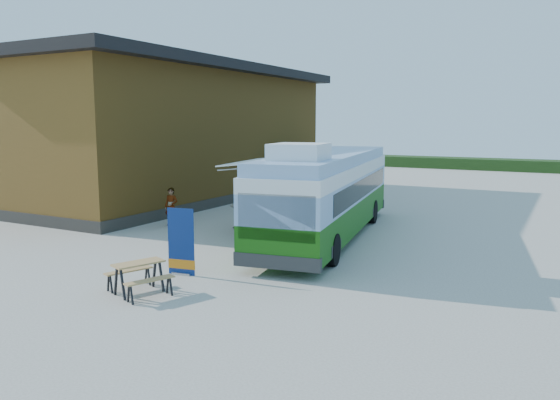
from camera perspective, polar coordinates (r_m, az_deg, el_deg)
The scene contains 10 objects.
ground at distance 18.35m, azimuth -4.04°, elevation -5.60°, with size 100.00×100.00×0.00m, color #BCB7AD.
barn at distance 32.10m, azimuth -10.42°, elevation 6.67°, with size 9.60×21.20×7.50m.
hedge at distance 53.19m, azimuth 26.65°, elevation 3.16°, with size 40.00×3.00×1.00m, color #264419.
bus at distance 20.56m, azimuth 5.01°, elevation 0.90°, with size 4.53×12.31×3.70m.
awning at distance 21.38m, azimuth -0.59°, elevation 3.69°, with size 3.45×4.83×0.53m.
banner at distance 15.90m, azimuth -10.29°, elevation -4.93°, with size 0.84×0.27×1.94m.
picnic_table at distance 14.47m, azimuth -14.55°, elevation -7.11°, with size 1.80×1.71×0.82m.
person_a at distance 23.48m, azimuth -11.29°, elevation -0.68°, with size 0.59×0.39×1.62m, color #999999.
person_b at distance 22.55m, azimuth -4.47°, elevation -0.63°, with size 0.89×0.69×1.83m, color #999999.
slurry_tanker at distance 34.14m, azimuth 3.62°, elevation 3.14°, with size 2.52×6.41×2.38m.
Camera 1 is at (9.58, -15.02, 4.37)m, focal length 35.00 mm.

